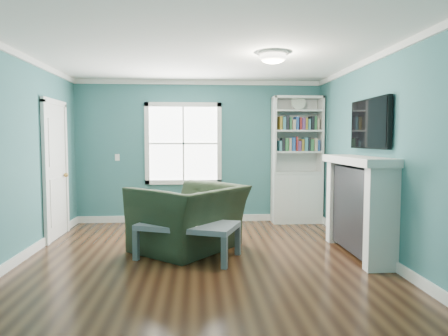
{
  "coord_description": "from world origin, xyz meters",
  "views": [
    {
      "loc": [
        -0.04,
        -4.87,
        1.51
      ],
      "look_at": [
        0.31,
        0.4,
        1.14
      ],
      "focal_mm": 32.0,
      "sensor_mm": 36.0,
      "label": 1
    }
  ],
  "objects": [
    {
      "name": "floor",
      "position": [
        0.0,
        0.0,
        0.0
      ],
      "size": [
        5.0,
        5.0,
        0.0
      ],
      "primitive_type": "plane",
      "color": "black",
      "rests_on": "ground"
    },
    {
      "name": "room_walls",
      "position": [
        0.0,
        0.0,
        1.58
      ],
      "size": [
        5.0,
        5.0,
        5.0
      ],
      "color": "#326A6E",
      "rests_on": "ground"
    },
    {
      "name": "trim",
      "position": [
        0.0,
        0.0,
        1.24
      ],
      "size": [
        4.5,
        5.0,
        2.6
      ],
      "color": "white",
      "rests_on": "ground"
    },
    {
      "name": "window",
      "position": [
        -0.3,
        2.49,
        1.45
      ],
      "size": [
        1.4,
        0.06,
        1.5
      ],
      "color": "white",
      "rests_on": "room_walls"
    },
    {
      "name": "bookshelf",
      "position": [
        1.77,
        2.3,
        0.92
      ],
      "size": [
        0.9,
        0.35,
        2.31
      ],
      "color": "silver",
      "rests_on": "ground"
    },
    {
      "name": "fireplace",
      "position": [
        2.08,
        0.2,
        0.64
      ],
      "size": [
        0.44,
        1.58,
        1.3
      ],
      "color": "black",
      "rests_on": "ground"
    },
    {
      "name": "tv",
      "position": [
        2.2,
        0.2,
        1.72
      ],
      "size": [
        0.06,
        1.1,
        0.65
      ],
      "primitive_type": "cube",
      "color": "black",
      "rests_on": "fireplace"
    },
    {
      "name": "door",
      "position": [
        -2.22,
        1.4,
        1.07
      ],
      "size": [
        0.12,
        0.98,
        2.17
      ],
      "color": "silver",
      "rests_on": "ground"
    },
    {
      "name": "ceiling_fixture",
      "position": [
        0.9,
        0.1,
        2.55
      ],
      "size": [
        0.38,
        0.38,
        0.15
      ],
      "color": "white",
      "rests_on": "room_walls"
    },
    {
      "name": "light_switch",
      "position": [
        -1.5,
        2.48,
        1.2
      ],
      "size": [
        0.08,
        0.01,
        0.12
      ],
      "primitive_type": "cube",
      "color": "white",
      "rests_on": "room_walls"
    },
    {
      "name": "recliner",
      "position": [
        -0.16,
        0.59,
        0.59
      ],
      "size": [
        1.56,
        1.61,
        1.19
      ],
      "primitive_type": "imported",
      "rotation": [
        0.0,
        0.0,
        -2.28
      ],
      "color": "black",
      "rests_on": "ground"
    },
    {
      "name": "coffee_table",
      "position": [
        -0.17,
        0.21,
        0.39
      ],
      "size": [
        1.39,
        1.07,
        0.45
      ],
      "rotation": [
        0.0,
        0.0,
        -0.36
      ],
      "color": "#4E585D",
      "rests_on": "ground"
    },
    {
      "name": "paper_sheet",
      "position": [
        -0.13,
        0.14,
        0.45
      ],
      "size": [
        0.32,
        0.36,
        0.0
      ],
      "primitive_type": "cube",
      "rotation": [
        0.0,
        0.0,
        -0.28
      ],
      "color": "white",
      "rests_on": "coffee_table"
    }
  ]
}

